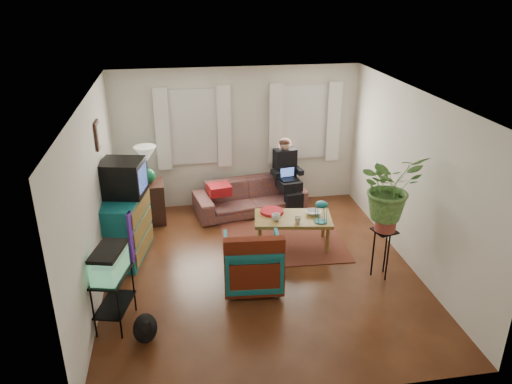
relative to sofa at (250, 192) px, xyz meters
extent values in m
cube|color=#4F2B14|center=(-0.16, -2.05, -0.39)|extent=(4.50, 5.00, 0.01)
cube|color=white|center=(-0.16, -2.05, 2.21)|extent=(4.50, 5.00, 0.01)
cube|color=silver|center=(-0.16, 0.45, 0.91)|extent=(4.50, 0.01, 2.60)
cube|color=silver|center=(-0.16, -4.55, 0.91)|extent=(4.50, 0.01, 2.60)
cube|color=silver|center=(-2.41, -2.05, 0.91)|extent=(0.01, 5.00, 2.60)
cube|color=silver|center=(2.09, -2.05, 0.91)|extent=(0.01, 5.00, 2.60)
cube|color=white|center=(-0.96, 0.43, 1.16)|extent=(1.08, 0.04, 1.38)
cube|color=white|center=(1.09, 0.43, 1.16)|extent=(1.08, 0.04, 1.38)
cube|color=white|center=(-0.96, 0.35, 1.16)|extent=(1.36, 0.06, 1.50)
cube|color=white|center=(1.09, 0.35, 1.16)|extent=(1.36, 0.06, 1.50)
cube|color=#3D2616|center=(-2.37, -1.20, 1.56)|extent=(0.04, 0.32, 0.40)
cube|color=brown|center=(0.35, -1.25, -0.39)|extent=(2.07, 1.69, 0.01)
imported|color=brown|center=(0.00, 0.00, 0.00)|extent=(2.12, 1.13, 0.79)
cube|color=#422E18|center=(-1.81, -0.14, -0.02)|extent=(0.54, 0.54, 0.74)
cube|color=#12566F|center=(-2.15, -1.30, 0.11)|extent=(0.78, 1.21, 1.01)
cube|color=black|center=(-2.10, -1.19, 0.88)|extent=(0.72, 0.68, 0.54)
cube|color=black|center=(-2.16, -2.98, -0.04)|extent=(0.50, 0.70, 0.71)
cube|color=#7FD899|center=(-2.16, -2.98, 0.50)|extent=(0.45, 0.63, 0.37)
ellipsoid|color=black|center=(-1.79, -3.35, -0.20)|extent=(0.38, 0.50, 0.38)
imported|color=#12666E|center=(-0.33, -2.42, 0.01)|extent=(0.84, 0.79, 0.80)
cube|color=#9E0A0A|center=(-0.36, -2.73, 0.17)|extent=(0.82, 0.25, 0.66)
cube|color=brown|center=(0.48, -1.38, -0.14)|extent=(1.31, 0.85, 0.51)
imported|color=white|center=(0.19, -1.45, 0.16)|extent=(0.16, 0.16, 0.11)
imported|color=beige|center=(0.51, -1.59, 0.16)|extent=(0.13, 0.13, 0.10)
imported|color=white|center=(0.83, -1.33, 0.14)|extent=(0.27, 0.27, 0.06)
cylinder|color=#B21414|center=(0.18, -1.16, 0.13)|extent=(0.43, 0.43, 0.04)
cube|color=black|center=(1.54, -2.48, -0.02)|extent=(0.38, 0.38, 0.75)
imported|color=#599947|center=(1.54, -2.48, 0.87)|extent=(1.01, 0.92, 0.95)
camera|label=1|loc=(-1.26, -8.34, 3.62)|focal=35.00mm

